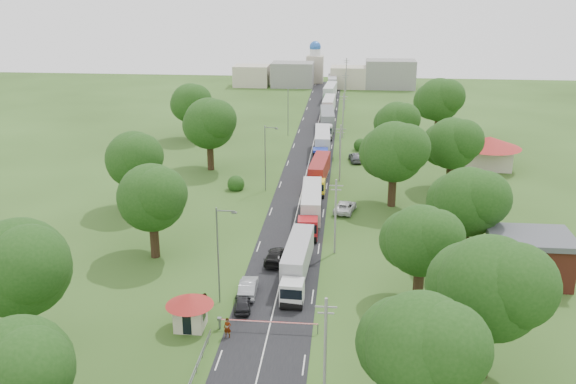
# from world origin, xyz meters

# --- Properties ---
(ground) EXTENTS (260.00, 260.00, 0.00)m
(ground) POSITION_xyz_m (0.00, 0.00, 0.00)
(ground) COLOR #274216
(ground) RESTS_ON ground
(road) EXTENTS (8.00, 200.00, 0.04)m
(road) POSITION_xyz_m (0.00, 20.00, 0.00)
(road) COLOR black
(road) RESTS_ON ground
(boom_barrier) EXTENTS (9.22, 0.35, 1.18)m
(boom_barrier) POSITION_xyz_m (-1.36, -25.00, 0.89)
(boom_barrier) COLOR slate
(boom_barrier) RESTS_ON ground
(guard_booth) EXTENTS (4.40, 4.40, 3.45)m
(guard_booth) POSITION_xyz_m (-7.20, -25.00, 2.16)
(guard_booth) COLOR #BCB69C
(guard_booth) RESTS_ON ground
(info_sign) EXTENTS (0.12, 3.10, 4.10)m
(info_sign) POSITION_xyz_m (5.20, 35.00, 3.00)
(info_sign) COLOR slate
(info_sign) RESTS_ON ground
(pole_0) EXTENTS (1.60, 0.24, 9.00)m
(pole_0) POSITION_xyz_m (5.50, -35.00, 4.68)
(pole_0) COLOR gray
(pole_0) RESTS_ON ground
(pole_1) EXTENTS (1.60, 0.24, 9.00)m
(pole_1) POSITION_xyz_m (5.50, -7.00, 4.68)
(pole_1) COLOR gray
(pole_1) RESTS_ON ground
(pole_2) EXTENTS (1.60, 0.24, 9.00)m
(pole_2) POSITION_xyz_m (5.50, 21.00, 4.68)
(pole_2) COLOR gray
(pole_2) RESTS_ON ground
(pole_3) EXTENTS (1.60, 0.24, 9.00)m
(pole_3) POSITION_xyz_m (5.50, 49.00, 4.68)
(pole_3) COLOR gray
(pole_3) RESTS_ON ground
(pole_4) EXTENTS (1.60, 0.24, 9.00)m
(pole_4) POSITION_xyz_m (5.50, 77.00, 4.68)
(pole_4) COLOR gray
(pole_4) RESTS_ON ground
(pole_5) EXTENTS (1.60, 0.24, 9.00)m
(pole_5) POSITION_xyz_m (5.50, 105.00, 4.68)
(pole_5) COLOR gray
(pole_5) RESTS_ON ground
(lamp_0) EXTENTS (2.03, 0.22, 10.00)m
(lamp_0) POSITION_xyz_m (-5.35, -20.00, 5.55)
(lamp_0) COLOR slate
(lamp_0) RESTS_ON ground
(lamp_1) EXTENTS (2.03, 0.22, 10.00)m
(lamp_1) POSITION_xyz_m (-5.35, 15.00, 5.55)
(lamp_1) COLOR slate
(lamp_1) RESTS_ON ground
(lamp_2) EXTENTS (2.03, 0.22, 10.00)m
(lamp_2) POSITION_xyz_m (-5.35, 50.00, 5.55)
(lamp_2) COLOR slate
(lamp_2) RESTS_ON ground
(tree_0) EXTENTS (8.80, 8.80, 11.07)m
(tree_0) POSITION_xyz_m (11.99, -37.84, 7.22)
(tree_0) COLOR #382616
(tree_0) RESTS_ON ground
(tree_1) EXTENTS (9.60, 9.60, 12.05)m
(tree_1) POSITION_xyz_m (17.99, -29.83, 7.85)
(tree_1) COLOR #382616
(tree_1) RESTS_ON ground
(tree_2) EXTENTS (8.00, 8.00, 10.10)m
(tree_2) POSITION_xyz_m (13.99, -17.86, 6.60)
(tree_2) COLOR #382616
(tree_2) RESTS_ON ground
(tree_3) EXTENTS (8.80, 8.80, 11.07)m
(tree_3) POSITION_xyz_m (19.99, -7.84, 7.22)
(tree_3) COLOR #382616
(tree_3) RESTS_ON ground
(tree_4) EXTENTS (9.60, 9.60, 12.05)m
(tree_4) POSITION_xyz_m (12.99, 10.17, 7.85)
(tree_4) COLOR #382616
(tree_4) RESTS_ON ground
(tree_5) EXTENTS (8.80, 8.80, 11.07)m
(tree_5) POSITION_xyz_m (21.99, 18.16, 7.22)
(tree_5) COLOR #382616
(tree_5) RESTS_ON ground
(tree_6) EXTENTS (8.00, 8.00, 10.10)m
(tree_6) POSITION_xyz_m (14.99, 35.14, 6.60)
(tree_6) COLOR #382616
(tree_6) RESTS_ON ground
(tree_7) EXTENTS (9.60, 9.60, 12.05)m
(tree_7) POSITION_xyz_m (23.99, 50.17, 7.85)
(tree_7) COLOR #382616
(tree_7) RESTS_ON ground
(tree_8) EXTENTS (8.00, 8.00, 10.10)m
(tree_8) POSITION_xyz_m (-14.01, -41.86, 6.60)
(tree_8) COLOR #382616
(tree_8) RESTS_ON ground
(tree_9) EXTENTS (9.60, 9.60, 12.05)m
(tree_9) POSITION_xyz_m (-20.01, -29.83, 7.85)
(tree_9) COLOR #382616
(tree_9) RESTS_ON ground
(tree_10) EXTENTS (8.80, 8.80, 11.07)m
(tree_10) POSITION_xyz_m (-15.01, -9.84, 7.22)
(tree_10) COLOR #382616
(tree_10) RESTS_ON ground
(tree_11) EXTENTS (8.80, 8.80, 11.07)m
(tree_11) POSITION_xyz_m (-22.01, 5.16, 7.22)
(tree_11) COLOR #382616
(tree_11) RESTS_ON ground
(tree_12) EXTENTS (9.60, 9.60, 12.05)m
(tree_12) POSITION_xyz_m (-16.01, 25.17, 7.85)
(tree_12) COLOR #382616
(tree_12) RESTS_ON ground
(tree_13) EXTENTS (8.80, 8.80, 11.07)m
(tree_13) POSITION_xyz_m (-24.01, 45.16, 7.22)
(tree_13) COLOR #382616
(tree_13) RESTS_ON ground
(house_brick) EXTENTS (8.60, 6.60, 5.20)m
(house_brick) POSITION_xyz_m (26.00, -12.00, 2.65)
(house_brick) COLOR maroon
(house_brick) RESTS_ON ground
(house_cream) EXTENTS (10.08, 10.08, 5.80)m
(house_cream) POSITION_xyz_m (30.00, 30.00, 3.64)
(house_cream) COLOR #BCB69C
(house_cream) RESTS_ON ground
(distant_town) EXTENTS (52.00, 8.00, 8.00)m
(distant_town) POSITION_xyz_m (0.68, 110.00, 3.49)
(distant_town) COLOR gray
(distant_town) RESTS_ON ground
(church) EXTENTS (5.00, 5.00, 12.30)m
(church) POSITION_xyz_m (-4.00, 118.00, 5.39)
(church) COLOR #BCB69C
(church) RESTS_ON ground
(truck_0) EXTENTS (2.83, 13.66, 3.78)m
(truck_0) POSITION_xyz_m (1.69, -14.10, 2.00)
(truck_0) COLOR silver
(truck_0) RESTS_ON ground
(truck_1) EXTENTS (2.98, 14.65, 4.05)m
(truck_1) POSITION_xyz_m (2.11, 2.84, 2.15)
(truck_1) COLOR #B4141A
(truck_1) RESTS_ON ground
(truck_2) EXTENTS (3.03, 13.53, 3.73)m
(truck_2) POSITION_xyz_m (2.35, 18.67, 1.98)
(truck_2) COLOR yellow
(truck_2) RESTS_ON ground
(truck_3) EXTENTS (3.19, 15.38, 4.25)m
(truck_3) POSITION_xyz_m (2.04, 35.69, 2.26)
(truck_3) COLOR #1A2E9C
(truck_3) RESTS_ON ground
(truck_4) EXTENTS (3.45, 15.72, 4.34)m
(truck_4) POSITION_xyz_m (2.19, 53.97, 2.30)
(truck_4) COLOR silver
(truck_4) RESTS_ON ground
(truck_5) EXTENTS (2.80, 14.20, 3.93)m
(truck_5) POSITION_xyz_m (1.94, 70.51, 2.08)
(truck_5) COLOR maroon
(truck_5) RESTS_ON ground
(truck_6) EXTENTS (3.27, 14.98, 4.14)m
(truck_6) POSITION_xyz_m (1.61, 87.76, 2.20)
(truck_6) COLOR #256229
(truck_6) RESTS_ON ground
(truck_7) EXTENTS (2.72, 13.95, 3.86)m
(truck_7) POSITION_xyz_m (1.65, 104.34, 2.05)
(truck_7) COLOR silver
(truck_7) RESTS_ON ground
(car_lane_front) EXTENTS (2.08, 4.13, 1.35)m
(car_lane_front) POSITION_xyz_m (-3.00, -21.14, 0.67)
(car_lane_front) COLOR black
(car_lane_front) RESTS_ON ground
(car_lane_mid) EXTENTS (1.86, 4.84, 1.57)m
(car_lane_mid) POSITION_xyz_m (-2.93, -18.00, 0.79)
(car_lane_mid) COLOR #979A9F
(car_lane_mid) RESTS_ON ground
(car_lane_rear) EXTENTS (2.55, 5.39, 1.52)m
(car_lane_rear) POSITION_xyz_m (-1.00, -10.19, 0.76)
(car_lane_rear) COLOR black
(car_lane_rear) RESTS_ON ground
(car_verge_near) EXTENTS (3.44, 5.63, 1.46)m
(car_verge_near) POSITION_xyz_m (6.54, 6.86, 0.73)
(car_verge_near) COLOR silver
(car_verge_near) RESTS_ON ground
(car_verge_far) EXTENTS (2.67, 5.04, 1.63)m
(car_verge_far) POSITION_xyz_m (8.00, 32.11, 0.82)
(car_verge_far) COLOR slate
(car_verge_far) RESTS_ON ground
(pedestrian_near) EXTENTS (0.72, 0.50, 1.87)m
(pedestrian_near) POSITION_xyz_m (-3.50, -26.34, 0.94)
(pedestrian_near) COLOR gray
(pedestrian_near) RESTS_ON ground
(pedestrian_booth) EXTENTS (1.17, 1.13, 1.89)m
(pedestrian_booth) POSITION_xyz_m (-6.50, -22.00, 0.95)
(pedestrian_booth) COLOR gray
(pedestrian_booth) RESTS_ON ground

